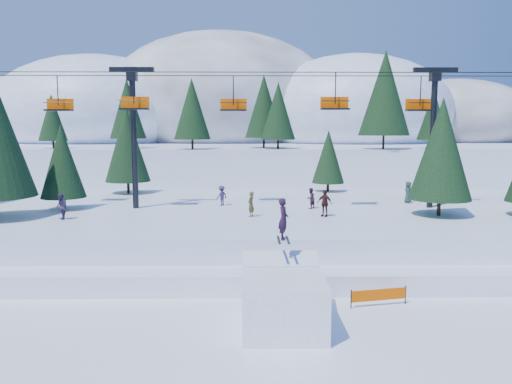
{
  "coord_description": "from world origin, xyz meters",
  "views": [
    {
      "loc": [
        -0.5,
        -18.84,
        8.34
      ],
      "look_at": [
        -0.19,
        6.0,
        5.2
      ],
      "focal_mm": 35.0,
      "sensor_mm": 36.0,
      "label": 1
    }
  ],
  "objects_px": {
    "jump_kicker": "(283,297)",
    "banner_near": "(379,295)",
    "chairlift": "(284,116)",
    "banner_far": "(505,286)"
  },
  "relations": [
    {
      "from": "jump_kicker",
      "to": "banner_near",
      "type": "relative_size",
      "value": 1.9
    },
    {
      "from": "chairlift",
      "to": "banner_near",
      "type": "distance_m",
      "value": 17.06
    },
    {
      "from": "chairlift",
      "to": "jump_kicker",
      "type": "bearing_deg",
      "value": -93.86
    },
    {
      "from": "jump_kicker",
      "to": "banner_near",
      "type": "distance_m",
      "value": 5.32
    },
    {
      "from": "banner_far",
      "to": "chairlift",
      "type": "bearing_deg",
      "value": 128.6
    },
    {
      "from": "banner_far",
      "to": "banner_near",
      "type": "bearing_deg",
      "value": -168.82
    },
    {
      "from": "jump_kicker",
      "to": "banner_far",
      "type": "xyz_separation_m",
      "value": [
        11.38,
        3.7,
        -0.73
      ]
    },
    {
      "from": "chairlift",
      "to": "banner_far",
      "type": "height_order",
      "value": "chairlift"
    },
    {
      "from": "jump_kicker",
      "to": "chairlift",
      "type": "xyz_separation_m",
      "value": [
        1.12,
        16.55,
        8.05
      ]
    },
    {
      "from": "jump_kicker",
      "to": "banner_near",
      "type": "height_order",
      "value": "jump_kicker"
    }
  ]
}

